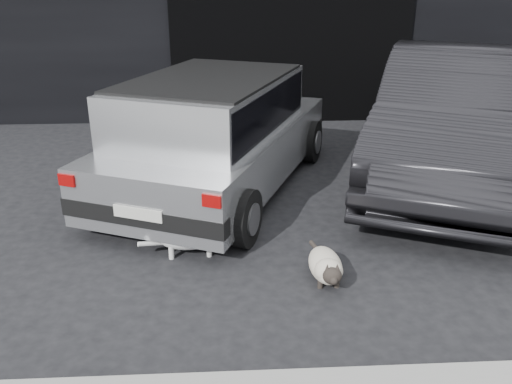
{
  "coord_description": "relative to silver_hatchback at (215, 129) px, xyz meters",
  "views": [
    {
      "loc": [
        -0.1,
        -5.19,
        2.46
      ],
      "look_at": [
        0.16,
        -0.5,
        0.52
      ],
      "focal_mm": 38.0,
      "sensor_mm": 36.0,
      "label": 1
    }
  ],
  "objects": [
    {
      "name": "ground",
      "position": [
        0.24,
        -0.88,
        -0.75
      ],
      "size": [
        80.0,
        80.0,
        0.0
      ],
      "primitive_type": "plane",
      "color": "black",
      "rests_on": "ground"
    },
    {
      "name": "garage_opening",
      "position": [
        1.24,
        3.11,
        0.55
      ],
      "size": [
        4.0,
        0.1,
        2.6
      ],
      "primitive_type": "cube",
      "color": "black",
      "rests_on": "ground"
    },
    {
      "name": "silver_hatchback",
      "position": [
        0.0,
        0.0,
        0.0
      ],
      "size": [
        2.95,
        4.06,
        1.37
      ],
      "rotation": [
        0.0,
        0.0,
        -0.39
      ],
      "color": "#B4B6B9",
      "rests_on": "ground"
    },
    {
      "name": "second_car",
      "position": [
        2.94,
        0.3,
        0.04
      ],
      "size": [
        3.46,
        5.06,
        1.58
      ],
      "primitive_type": "imported",
      "rotation": [
        0.0,
        0.0,
        -0.41
      ],
      "color": "black",
      "rests_on": "ground"
    },
    {
      "name": "cat_siamese",
      "position": [
        0.95,
        -2.13,
        -0.62
      ],
      "size": [
        0.29,
        0.83,
        0.29
      ],
      "rotation": [
        0.0,
        0.0,
        3.16
      ],
      "color": "beige",
      "rests_on": "ground"
    },
    {
      "name": "cat_white",
      "position": [
        -0.19,
        -1.59,
        -0.55
      ],
      "size": [
        0.87,
        0.34,
        0.41
      ],
      "rotation": [
        0.0,
        0.0,
        -1.49
      ],
      "color": "white",
      "rests_on": "ground"
    }
  ]
}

